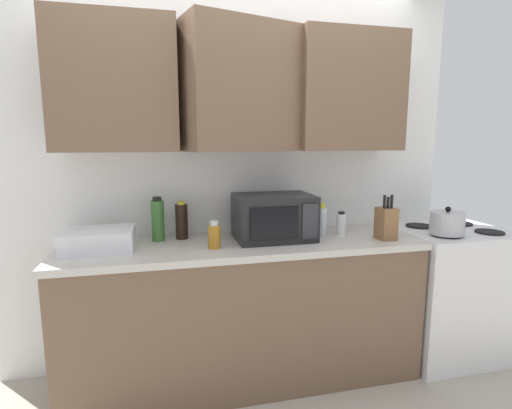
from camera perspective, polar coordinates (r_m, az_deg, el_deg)
name	(u,v)px	position (r m, az deg, el deg)	size (l,w,h in m)	color
wall_back_with_cabinets	(237,131)	(2.57, -2.79, 10.57)	(3.06, 0.51, 2.60)	white
counter_run	(245,310)	(2.57, -1.61, -15.13)	(2.19, 0.63, 0.90)	brown
stove_range	(448,291)	(3.18, 26.12, -11.21)	(0.76, 0.64, 0.91)	silver
kettle	(447,223)	(2.83, 26.02, -2.42)	(0.21, 0.21, 0.18)	#B2B2B7
microwave	(274,217)	(2.46, 2.58, -1.82)	(0.48, 0.37, 0.28)	black
dish_rack	(99,240)	(2.39, -21.88, -4.82)	(0.38, 0.30, 0.12)	silver
knife_block	(386,223)	(2.59, 18.38, -2.56)	(0.10, 0.12, 0.28)	brown
bottle_amber_vinegar	(214,236)	(2.27, -6.09, -4.54)	(0.07, 0.07, 0.16)	#AD701E
bottle_white_jar	(341,224)	(2.63, 12.27, -2.79)	(0.07, 0.07, 0.16)	white
bottle_green_oil	(158,220)	(2.49, -14.09, -2.18)	(0.08, 0.08, 0.27)	#386B2D
bottle_clear_tall	(322,221)	(2.60, 9.54, -2.32)	(0.06, 0.06, 0.21)	silver
bottle_soy_dark	(182,221)	(2.51, -10.76, -2.37)	(0.08, 0.08, 0.24)	black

